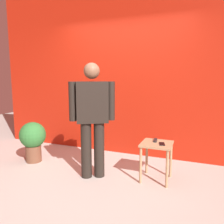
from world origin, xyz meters
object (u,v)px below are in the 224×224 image
object	(u,v)px
standing_person	(92,115)
tv_remote	(155,140)
side_table	(157,150)
cell_phone	(162,144)
potted_plant	(33,138)

from	to	relation	value
standing_person	tv_remote	bearing A→B (deg)	20.81
side_table	cell_phone	xyz separation A→B (m)	(0.08, -0.04, 0.11)
cell_phone	tv_remote	world-z (taller)	tv_remote
cell_phone	potted_plant	size ratio (longest dim) A/B	0.21
cell_phone	potted_plant	distance (m)	2.17
standing_person	tv_remote	world-z (taller)	standing_person
cell_phone	tv_remote	xyz separation A→B (m)	(-0.12, 0.13, 0.01)
side_table	potted_plant	bearing A→B (deg)	-177.90
side_table	potted_plant	xyz separation A→B (m)	(-2.09, -0.08, -0.02)
potted_plant	cell_phone	bearing A→B (deg)	1.07
standing_person	side_table	world-z (taller)	standing_person
cell_phone	potted_plant	world-z (taller)	potted_plant
tv_remote	potted_plant	world-z (taller)	potted_plant
standing_person	cell_phone	distance (m)	1.04
standing_person	cell_phone	world-z (taller)	standing_person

